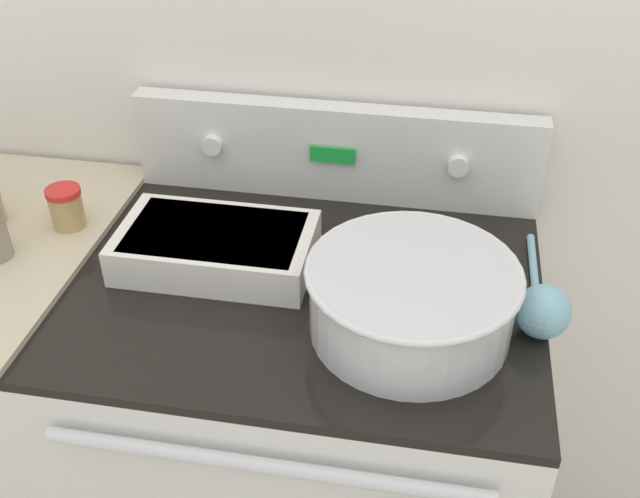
# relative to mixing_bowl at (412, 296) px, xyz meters

# --- Properties ---
(kitchen_wall) EXTENTS (8.00, 0.05, 2.50)m
(kitchen_wall) POSITION_rel_mixing_bowl_xyz_m (-0.19, 0.46, 0.27)
(kitchen_wall) COLOR silver
(kitchen_wall) RESTS_ON ground_plane
(stove_range) EXTENTS (0.81, 0.68, 0.91)m
(stove_range) POSITION_rel_mixing_bowl_xyz_m (-0.19, 0.10, -0.52)
(stove_range) COLOR silver
(stove_range) RESTS_ON ground_plane
(control_panel) EXTENTS (0.81, 0.07, 0.20)m
(control_panel) POSITION_rel_mixing_bowl_xyz_m (-0.19, 0.40, 0.03)
(control_panel) COLOR silver
(control_panel) RESTS_ON stove_range
(side_counter) EXTENTS (0.57, 0.65, 0.92)m
(side_counter) POSITION_rel_mixing_bowl_xyz_m (-0.88, 0.10, -0.52)
(side_counter) COLOR silver
(side_counter) RESTS_ON ground_plane
(mixing_bowl) EXTENTS (0.34, 0.34, 0.12)m
(mixing_bowl) POSITION_rel_mixing_bowl_xyz_m (0.00, 0.00, 0.00)
(mixing_bowl) COLOR silver
(mixing_bowl) RESTS_ON stove_range
(casserole_dish) EXTENTS (0.35, 0.21, 0.07)m
(casserole_dish) POSITION_rel_mixing_bowl_xyz_m (-0.36, 0.12, -0.03)
(casserole_dish) COLOR silver
(casserole_dish) RESTS_ON stove_range
(ladle) EXTENTS (0.09, 0.31, 0.09)m
(ladle) POSITION_rel_mixing_bowl_xyz_m (0.21, 0.04, -0.03)
(ladle) COLOR #7AB2C6
(ladle) RESTS_ON stove_range
(spice_jar_red_cap) EXTENTS (0.07, 0.07, 0.08)m
(spice_jar_red_cap) POSITION_rel_mixing_bowl_xyz_m (-0.66, 0.17, -0.02)
(spice_jar_red_cap) COLOR tan
(spice_jar_red_cap) RESTS_ON side_counter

